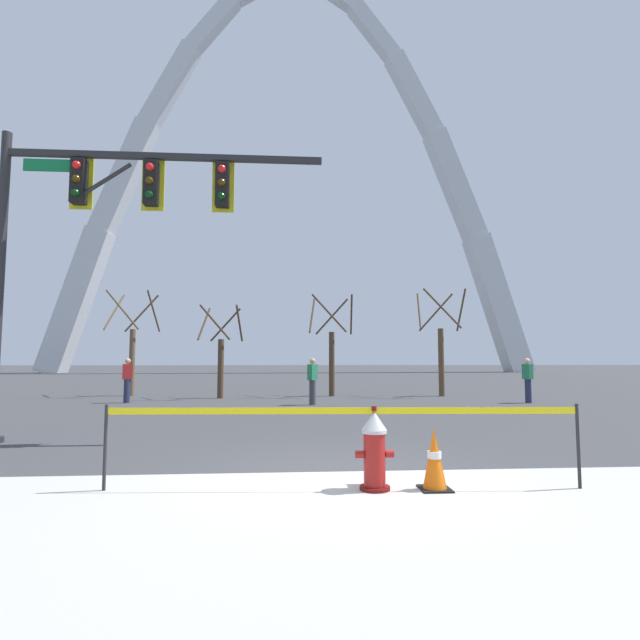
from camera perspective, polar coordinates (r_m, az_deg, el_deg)
ground_plane at (r=6.77m, az=2.10°, el=-17.93°), size 240.00×240.00×0.00m
fire_hydrant at (r=5.98m, az=6.47°, el=-15.11°), size 0.46×0.48×0.99m
caution_tape_barrier at (r=5.91m, az=2.81°, el=-12.95°), size 5.70×0.34×1.01m
traffic_cone_by_hydrant at (r=6.11m, az=13.43°, el=-15.82°), size 0.36×0.36×0.73m
traffic_signal_gantry at (r=10.58m, az=-25.12°, el=10.64°), size 6.42×0.44×6.00m
monument_arch at (r=60.32m, az=-3.17°, el=15.36°), size 57.62×2.70×50.39m
tree_far_left at (r=22.15m, az=-21.40°, el=-3.24°), size 2.05×2.06×4.46m
tree_left_mid at (r=19.75m, az=-11.70°, el=-4.32°), size 1.72×1.73×3.70m
tree_center_left at (r=20.46m, az=1.38°, el=-3.72°), size 1.96×1.97×4.26m
tree_center_right at (r=21.05m, az=14.15°, el=-3.33°), size 2.06×2.08×4.49m
pedestrian_walking_left at (r=16.51m, az=-0.90°, el=-7.23°), size 0.37×0.39×1.59m
pedestrian_standing_center at (r=18.80m, az=23.44°, el=-6.54°), size 0.30×0.39×1.59m
pedestrian_walking_right at (r=18.62m, az=-21.91°, el=-6.61°), size 0.39×0.30×1.59m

